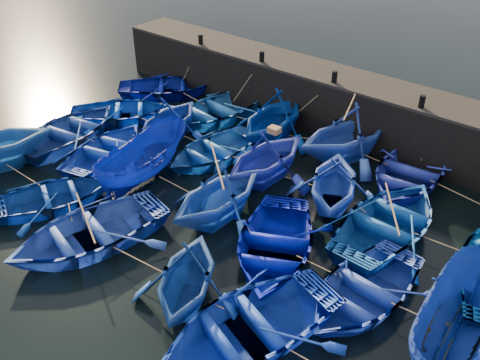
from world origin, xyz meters
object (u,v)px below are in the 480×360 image
Objects in this scene: wooden_crate at (274,130)px; boat_8 at (213,150)px; boat_0 at (167,87)px; boat_13 at (70,130)px.

boat_8 is at bearing -177.30° from wooden_crate.
boat_0 is 1.09× the size of boat_8.
wooden_crate is at bearing 8.53° from boat_8.
boat_0 is 0.93× the size of boat_13.
boat_8 is 6.67m from boat_13.
boat_0 is at bearing 160.97° from wooden_crate.
boat_13 is at bearing -148.62° from boat_8.
boat_13 is at bearing 137.90° from boat_0.
boat_8 is at bearing -163.28° from boat_0.
boat_0 is at bearing -96.27° from boat_13.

